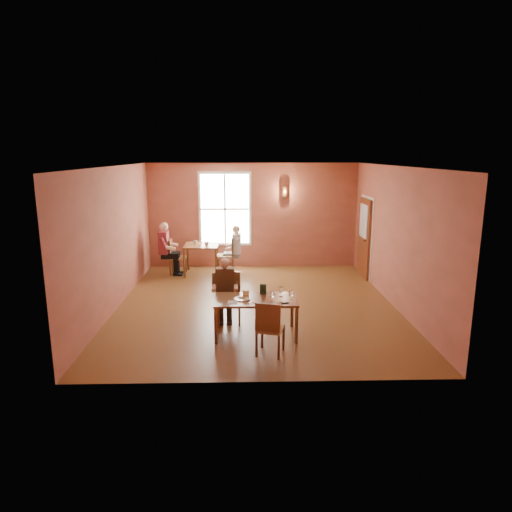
{
  "coord_description": "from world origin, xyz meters",
  "views": [
    {
      "loc": [
        -0.27,
        -9.58,
        3.26
      ],
      "look_at": [
        0.0,
        0.2,
        1.05
      ],
      "focal_mm": 32.0,
      "sensor_mm": 36.0,
      "label": 1
    }
  ],
  "objects_px": {
    "main_table": "(256,317)",
    "chair_diner_white": "(225,255)",
    "chair_diner_main": "(229,299)",
    "diner_white": "(226,251)",
    "chair_empty": "(270,327)",
    "diner_main": "(229,293)",
    "chair_diner_maroon": "(178,257)",
    "diner_maroon": "(176,249)",
    "second_table": "(202,259)"
  },
  "relations": [
    {
      "from": "main_table",
      "to": "diner_white",
      "type": "bearing_deg",
      "value": 98.92
    },
    {
      "from": "main_table",
      "to": "diner_white",
      "type": "height_order",
      "value": "diner_white"
    },
    {
      "from": "chair_diner_maroon",
      "to": "diner_main",
      "type": "bearing_deg",
      "value": 21.85
    },
    {
      "from": "chair_diner_white",
      "to": "second_table",
      "type": "bearing_deg",
      "value": 90.0
    },
    {
      "from": "chair_empty",
      "to": "main_table",
      "type": "bearing_deg",
      "value": 122.36
    },
    {
      "from": "chair_empty",
      "to": "diner_white",
      "type": "distance_m",
      "value": 5.3
    },
    {
      "from": "main_table",
      "to": "second_table",
      "type": "height_order",
      "value": "second_table"
    },
    {
      "from": "second_table",
      "to": "chair_empty",
      "type": "bearing_deg",
      "value": -73.01
    },
    {
      "from": "chair_empty",
      "to": "diner_maroon",
      "type": "bearing_deg",
      "value": 130.44
    },
    {
      "from": "chair_empty",
      "to": "diner_maroon",
      "type": "height_order",
      "value": "diner_maroon"
    },
    {
      "from": "diner_main",
      "to": "chair_diner_white",
      "type": "xyz_separation_m",
      "value": [
        -0.22,
        3.8,
        -0.09
      ]
    },
    {
      "from": "chair_diner_main",
      "to": "main_table",
      "type": "bearing_deg",
      "value": 127.57
    },
    {
      "from": "chair_diner_main",
      "to": "diner_white",
      "type": "height_order",
      "value": "diner_white"
    },
    {
      "from": "main_table",
      "to": "diner_maroon",
      "type": "relative_size",
      "value": 1.06
    },
    {
      "from": "chair_diner_white",
      "to": "diner_white",
      "type": "distance_m",
      "value": 0.13
    },
    {
      "from": "main_table",
      "to": "diner_main",
      "type": "height_order",
      "value": "diner_main"
    },
    {
      "from": "chair_diner_white",
      "to": "diner_white",
      "type": "bearing_deg",
      "value": -90.0
    },
    {
      "from": "diner_main",
      "to": "chair_diner_maroon",
      "type": "relative_size",
      "value": 1.26
    },
    {
      "from": "chair_diner_maroon",
      "to": "chair_diner_white",
      "type": "bearing_deg",
      "value": 90.0
    },
    {
      "from": "chair_diner_main",
      "to": "chair_diner_white",
      "type": "height_order",
      "value": "chair_diner_white"
    },
    {
      "from": "chair_diner_maroon",
      "to": "diner_white",
      "type": "bearing_deg",
      "value": 90.0
    },
    {
      "from": "chair_empty",
      "to": "second_table",
      "type": "distance_m",
      "value": 5.46
    },
    {
      "from": "chair_diner_main",
      "to": "second_table",
      "type": "distance_m",
      "value": 3.87
    },
    {
      "from": "main_table",
      "to": "second_table",
      "type": "bearing_deg",
      "value": 107.26
    },
    {
      "from": "chair_empty",
      "to": "chair_diner_maroon",
      "type": "xyz_separation_m",
      "value": [
        -2.24,
        5.22,
        0.02
      ]
    },
    {
      "from": "chair_empty",
      "to": "diner_main",
      "type": "bearing_deg",
      "value": 133.83
    },
    {
      "from": "diner_white",
      "to": "chair_empty",
      "type": "bearing_deg",
      "value": -170.06
    },
    {
      "from": "chair_diner_main",
      "to": "second_table",
      "type": "relative_size",
      "value": 1.06
    },
    {
      "from": "main_table",
      "to": "second_table",
      "type": "xyz_separation_m",
      "value": [
        -1.37,
        4.42,
        0.06
      ]
    },
    {
      "from": "main_table",
      "to": "diner_maroon",
      "type": "bearing_deg",
      "value": 114.92
    },
    {
      "from": "chair_diner_white",
      "to": "chair_diner_maroon",
      "type": "height_order",
      "value": "chair_diner_white"
    },
    {
      "from": "diner_white",
      "to": "diner_maroon",
      "type": "relative_size",
      "value": 0.92
    },
    {
      "from": "diner_main",
      "to": "diner_maroon",
      "type": "relative_size",
      "value": 0.87
    },
    {
      "from": "diner_main",
      "to": "diner_maroon",
      "type": "distance_m",
      "value": 4.11
    },
    {
      "from": "second_table",
      "to": "chair_diner_maroon",
      "type": "xyz_separation_m",
      "value": [
        -0.65,
        0.0,
        0.07
      ]
    },
    {
      "from": "main_table",
      "to": "diner_maroon",
      "type": "xyz_separation_m",
      "value": [
        -2.05,
        4.42,
        0.35
      ]
    },
    {
      "from": "main_table",
      "to": "chair_diner_main",
      "type": "height_order",
      "value": "chair_diner_main"
    },
    {
      "from": "second_table",
      "to": "diner_main",
      "type": "bearing_deg",
      "value": -77.06
    },
    {
      "from": "main_table",
      "to": "chair_diner_white",
      "type": "xyz_separation_m",
      "value": [
        -0.72,
        4.42,
        0.17
      ]
    },
    {
      "from": "diner_main",
      "to": "chair_empty",
      "type": "xyz_separation_m",
      "value": [
        0.72,
        -1.42,
        -0.14
      ]
    },
    {
      "from": "diner_main",
      "to": "diner_maroon",
      "type": "xyz_separation_m",
      "value": [
        -1.55,
        3.8,
        0.09
      ]
    },
    {
      "from": "chair_empty",
      "to": "diner_maroon",
      "type": "relative_size",
      "value": 0.66
    },
    {
      "from": "diner_main",
      "to": "second_table",
      "type": "xyz_separation_m",
      "value": [
        -0.87,
        3.8,
        -0.2
      ]
    },
    {
      "from": "chair_diner_maroon",
      "to": "chair_empty",
      "type": "bearing_deg",
      "value": 23.27
    },
    {
      "from": "diner_white",
      "to": "chair_diner_maroon",
      "type": "distance_m",
      "value": 1.34
    },
    {
      "from": "chair_diner_main",
      "to": "chair_diner_white",
      "type": "bearing_deg",
      "value": -86.61
    },
    {
      "from": "chair_diner_maroon",
      "to": "diner_maroon",
      "type": "height_order",
      "value": "diner_maroon"
    },
    {
      "from": "chair_empty",
      "to": "second_table",
      "type": "bearing_deg",
      "value": 123.88
    },
    {
      "from": "chair_diner_main",
      "to": "diner_maroon",
      "type": "xyz_separation_m",
      "value": [
        -1.55,
        3.77,
        0.21
      ]
    },
    {
      "from": "diner_main",
      "to": "chair_empty",
      "type": "bearing_deg",
      "value": 116.94
    }
  ]
}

